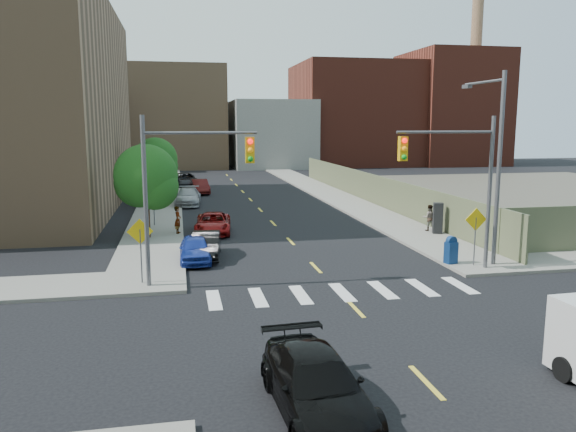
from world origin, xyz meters
name	(u,v)px	position (x,y,z in m)	size (l,w,h in m)	color
ground	(374,328)	(0.00, 0.00, 0.00)	(160.00, 160.00, 0.00)	black
sidewalk_nw	(163,189)	(-7.75, 41.50, 0.07)	(3.50, 73.00, 0.15)	gray
sidewalk_ne	(311,185)	(7.75, 41.50, 0.07)	(3.50, 73.00, 0.15)	gray
fence_north	(369,188)	(9.60, 28.00, 1.25)	(0.12, 44.00, 2.50)	#596245
gravel_lot	(548,194)	(28.00, 30.00, 0.03)	(36.00, 42.00, 0.06)	#595447
bg_bldg_west	(66,128)	(-22.00, 70.00, 6.00)	(14.00, 18.00, 12.00)	#592319
bg_bldg_midwest	(178,118)	(-6.00, 72.00, 7.50)	(14.00, 16.00, 15.00)	#8C6B4C
bg_bldg_center	(270,134)	(8.00, 70.00, 5.00)	(12.00, 16.00, 10.00)	gray
bg_bldg_east	(353,115)	(22.00, 72.00, 8.00)	(18.00, 18.00, 16.00)	#592319
bg_bldg_fareast	(450,109)	(38.00, 70.00, 9.00)	(14.00, 16.00, 18.00)	#592319
smokestack	(474,78)	(42.00, 70.00, 14.00)	(1.80, 1.80, 28.00)	#8C6B4C
signal_nw	(184,178)	(-5.98, 6.00, 4.53)	(4.59, 0.30, 7.00)	#59595E
signal_ne	(459,173)	(5.98, 6.00, 4.53)	(4.59, 0.30, 7.00)	#59595E
streetlight_ne	(495,155)	(8.20, 6.90, 5.22)	(0.25, 3.70, 9.00)	#59595E
warn_sign_nw	(140,239)	(-7.80, 6.50, 1.99)	(1.06, 0.06, 2.83)	#59595E
warn_sign_ne	(476,226)	(7.20, 6.50, 1.99)	(1.06, 0.06, 2.83)	#59595E
warn_sign_midwest	(153,197)	(-7.80, 20.00, 1.99)	(1.06, 0.06, 2.83)	#59595E
tree_west_near	(146,180)	(-8.00, 16.05, 3.48)	(3.66, 3.64, 5.52)	#332114
tree_west_far	(156,162)	(-8.00, 31.05, 3.48)	(3.66, 3.64, 5.52)	#332114
parked_car_blue	(195,249)	(-5.50, 10.24, 0.63)	(1.49, 3.71, 1.26)	#1C349C
parked_car_black	(206,245)	(-4.93, 11.01, 0.64)	(1.35, 3.88, 1.28)	black
parked_car_red	(213,223)	(-4.20, 17.21, 0.63)	(2.09, 4.53, 1.26)	maroon
parked_car_silver	(188,197)	(-5.47, 29.64, 0.71)	(1.98, 4.88, 1.42)	#93949A
parked_car_white	(189,195)	(-5.31, 31.32, 0.62)	(1.47, 3.65, 1.24)	silver
parked_car_maroon	(200,187)	(-4.20, 37.15, 0.68)	(1.45, 4.16, 1.37)	#450F0D
parked_car_grey	(185,180)	(-5.50, 43.18, 0.74)	(2.46, 5.34, 1.48)	black
black_sedan	(316,385)	(-3.20, -4.96, 0.70)	(1.95, 4.81, 1.39)	black
mailbox	(451,250)	(6.30, 7.01, 0.78)	(0.62, 0.53, 1.31)	navy
payphone	(438,218)	(8.95, 13.89, 1.07)	(0.55, 0.45, 1.85)	black
pedestrian_west	(178,220)	(-6.30, 16.92, 0.96)	(0.59, 0.39, 1.63)	gray
pedestrian_east	(429,218)	(8.82, 14.79, 0.95)	(0.78, 0.61, 1.60)	gray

